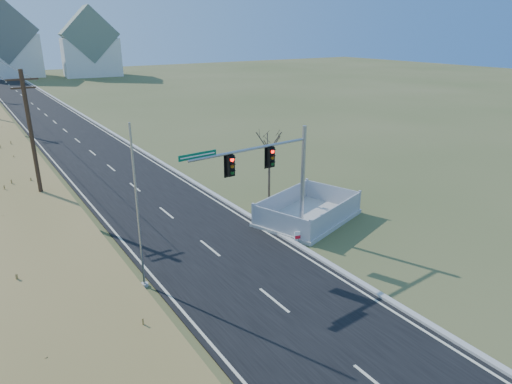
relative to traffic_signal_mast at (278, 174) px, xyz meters
name	(u,v)px	position (x,y,z in m)	size (l,w,h in m)	color
ground	(250,281)	(-3.62, -2.81, -3.97)	(260.00, 260.00, 0.00)	#475127
road	(49,117)	(-3.62, 47.19, -3.94)	(8.00, 180.00, 0.06)	black
curb	(81,114)	(0.53, 47.19, -3.88)	(0.30, 180.00, 0.18)	#B2AFA8
utility_pole_near	(32,140)	(-10.12, 12.19, 0.71)	(1.80, 0.26, 9.00)	#422D1E
condo_n	(3,44)	(-1.62, 109.19, 3.64)	(15.27, 10.20, 18.54)	white
condo_ne	(90,47)	(16.38, 101.19, 2.87)	(14.12, 10.51, 16.52)	white
traffic_signal_mast	(278,174)	(0.00, 0.00, 0.00)	(7.93, 0.90, 6.33)	#9EA0A5
fence_enclosure	(308,215)	(3.38, 1.43, -3.69)	(7.30, 6.06, 1.43)	#B7B5AD
open_sign	(298,237)	(0.88, -0.81, -3.62)	(0.52, 0.18, 0.65)	white
flagpole	(139,226)	(-7.92, -0.50, -0.91)	(0.34, 0.34, 7.66)	#B7B5AD
bare_tree	(270,141)	(3.47, 5.78, 0.18)	(1.94, 1.94, 5.15)	#4C3F33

